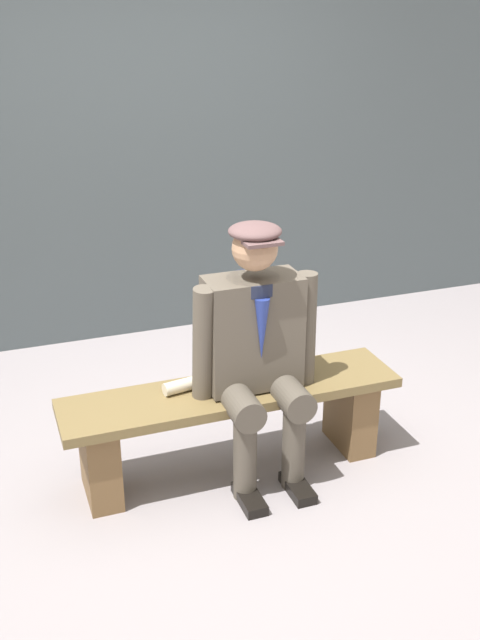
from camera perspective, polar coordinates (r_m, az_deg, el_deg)
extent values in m
plane|color=gray|center=(3.79, -0.61, -11.32)|extent=(30.00, 30.00, 0.00)
cube|color=brown|center=(3.56, -0.63, -5.63)|extent=(1.64, 0.38, 0.05)
cube|color=brown|center=(3.91, 8.48, -6.90)|extent=(0.15, 0.32, 0.40)
cube|color=brown|center=(3.55, -10.74, -10.47)|extent=(0.15, 0.32, 0.40)
cube|color=brown|center=(3.45, 0.98, -0.91)|extent=(0.45, 0.22, 0.54)
cylinder|color=#1E2338|center=(3.36, 1.00, 2.83)|extent=(0.24, 0.24, 0.06)
cone|color=navy|center=(3.33, 1.69, -0.71)|extent=(0.07, 0.07, 0.30)
sphere|color=tan|center=(3.29, 1.15, 5.55)|extent=(0.21, 0.21, 0.21)
ellipsoid|color=brown|center=(3.27, 1.16, 6.85)|extent=(0.24, 0.24, 0.07)
cube|color=brown|center=(3.19, 1.76, 5.96)|extent=(0.17, 0.09, 0.02)
cylinder|color=#50483E|center=(3.52, 3.50, -5.38)|extent=(0.15, 0.40, 0.15)
cylinder|color=#50483E|center=(3.55, 4.15, -9.51)|extent=(0.11, 0.11, 0.46)
cube|color=black|center=(3.62, 4.45, -12.74)|extent=(0.10, 0.24, 0.05)
cylinder|color=brown|center=(3.51, 5.06, -0.66)|extent=(0.11, 0.11, 0.55)
cylinder|color=#50483E|center=(3.44, -0.28, -6.06)|extent=(0.15, 0.40, 0.15)
cylinder|color=#50483E|center=(3.47, 0.39, -10.28)|extent=(0.11, 0.11, 0.46)
cube|color=black|center=(3.54, 0.73, -13.57)|extent=(0.10, 0.24, 0.05)
cylinder|color=brown|center=(3.35, -2.83, -1.86)|extent=(0.11, 0.15, 0.56)
cylinder|color=beige|center=(3.53, -4.09, -4.95)|extent=(0.24, 0.10, 0.06)
cube|color=#485255|center=(5.07, -8.00, 11.14)|extent=(12.00, 0.24, 2.20)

